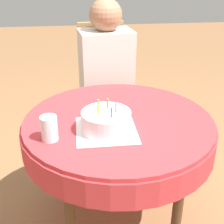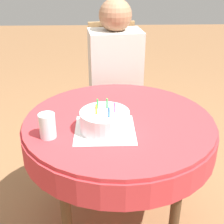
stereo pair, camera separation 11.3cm
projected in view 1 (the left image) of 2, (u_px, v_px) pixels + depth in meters
name	position (u px, v px, depth m)	size (l,w,h in m)	color
ground_plane	(117.00, 223.00, 1.87)	(12.00, 12.00, 0.00)	#8C603D
dining_table	(118.00, 134.00, 1.59)	(0.96, 0.96, 0.70)	#BC3338
chair	(104.00, 90.00, 2.32)	(0.41, 0.41, 1.02)	#A37A4C
person	(107.00, 69.00, 2.15)	(0.38, 0.37, 1.19)	#9E7051
napkin	(106.00, 130.00, 1.45)	(0.28, 0.28, 0.00)	white
birthday_cake	(106.00, 121.00, 1.43)	(0.23, 0.23, 0.14)	white
drinking_glass	(49.00, 128.00, 1.35)	(0.07, 0.07, 0.11)	silver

